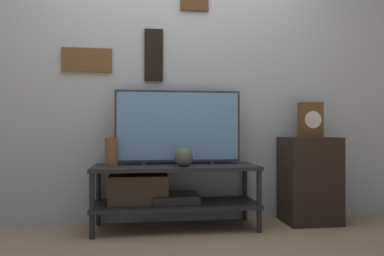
# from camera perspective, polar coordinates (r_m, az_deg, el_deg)

# --- Properties ---
(ground_plane) EXTENTS (12.00, 12.00, 0.00)m
(ground_plane) POSITION_cam_1_polar(r_m,az_deg,el_deg) (2.88, -2.00, -16.44)
(ground_plane) COLOR #997F60
(wall_back) EXTENTS (6.40, 0.08, 2.70)m
(wall_back) POSITION_cam_1_polar(r_m,az_deg,el_deg) (3.36, -2.98, 9.17)
(wall_back) COLOR #B2BCC6
(wall_back) RESTS_ON ground_plane
(media_console) EXTENTS (1.33, 0.46, 0.51)m
(media_console) POSITION_cam_1_polar(r_m,az_deg,el_deg) (3.06, -4.54, -9.25)
(media_console) COLOR #232326
(media_console) RESTS_ON ground_plane
(television) EXTENTS (1.05, 0.05, 0.62)m
(television) POSITION_cam_1_polar(r_m,az_deg,el_deg) (3.14, -2.10, 0.26)
(television) COLOR #333338
(television) RESTS_ON media_console
(vase_round_glass) EXTENTS (0.15, 0.15, 0.15)m
(vase_round_glass) POSITION_cam_1_polar(r_m,az_deg,el_deg) (2.95, -1.30, -4.41)
(vase_round_glass) COLOR #4C5647
(vase_round_glass) RESTS_ON media_console
(vase_tall_ceramic) EXTENTS (0.10, 0.10, 0.23)m
(vase_tall_ceramic) POSITION_cam_1_polar(r_m,az_deg,el_deg) (3.05, -12.22, -3.59)
(vase_tall_ceramic) COLOR brown
(vase_tall_ceramic) RESTS_ON media_console
(side_table) EXTENTS (0.45, 0.38, 0.74)m
(side_table) POSITION_cam_1_polar(r_m,az_deg,el_deg) (3.41, 17.44, -7.54)
(side_table) COLOR black
(side_table) RESTS_ON ground_plane
(mantel_clock) EXTENTS (0.20, 0.11, 0.30)m
(mantel_clock) POSITION_cam_1_polar(r_m,az_deg,el_deg) (3.44, 17.60, 1.20)
(mantel_clock) COLOR brown
(mantel_clock) RESTS_ON side_table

